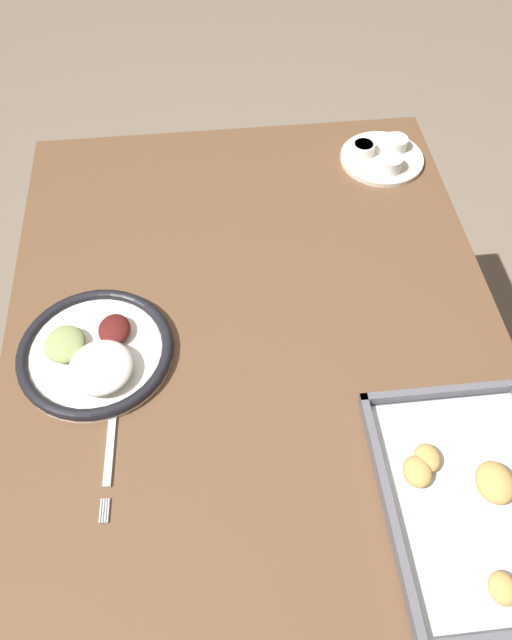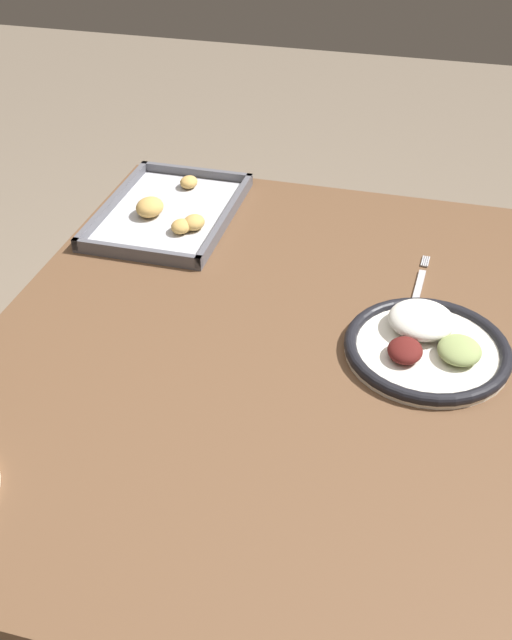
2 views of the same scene
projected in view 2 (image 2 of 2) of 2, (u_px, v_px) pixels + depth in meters
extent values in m
plane|color=#7A6B59|center=(255.00, 609.00, 1.66)|extent=(8.00, 8.00, 0.00)
cube|color=brown|center=(254.00, 346.00, 1.21)|extent=(1.12, 0.86, 0.03)
cylinder|color=brown|center=(467.00, 368.00, 1.75)|extent=(0.06, 0.06, 0.73)
cylinder|color=brown|center=(163.00, 318.00, 1.91)|extent=(0.06, 0.06, 0.73)
cylinder|color=white|center=(427.00, 351.00, 1.17)|extent=(0.26, 0.26, 0.01)
torus|color=black|center=(427.00, 348.00, 1.16)|extent=(0.26, 0.26, 0.02)
ellipsoid|color=silver|center=(421.00, 320.00, 1.19)|extent=(0.11, 0.11, 0.04)
ellipsoid|color=#511614|center=(405.00, 352.00, 1.13)|extent=(0.06, 0.05, 0.03)
ellipsoid|color=#8C9E5B|center=(459.00, 350.00, 1.14)|extent=(0.07, 0.07, 0.03)
cube|color=#B2B2B7|center=(417.00, 292.00, 1.30)|extent=(0.14, 0.02, 0.00)
cylinder|color=#B2B2B7|center=(428.00, 262.00, 1.38)|extent=(0.04, 0.00, 0.00)
cylinder|color=#B2B2B7|center=(426.00, 262.00, 1.38)|extent=(0.04, 0.00, 0.00)
cylinder|color=#B2B2B7|center=(424.00, 261.00, 1.38)|extent=(0.04, 0.00, 0.00)
cylinder|color=#B2B2B7|center=(422.00, 261.00, 1.38)|extent=(0.04, 0.00, 0.00)
cube|color=#595960|center=(169.00, 215.00, 1.52)|extent=(0.36, 0.26, 0.01)
cube|color=silver|center=(169.00, 213.00, 1.52)|extent=(0.33, 0.23, 0.00)
cube|color=#595960|center=(226.00, 217.00, 1.49)|extent=(0.36, 0.01, 0.02)
cube|color=#595960|center=(113.00, 202.00, 1.54)|extent=(0.36, 0.01, 0.02)
cube|color=#595960|center=(136.00, 253.00, 1.38)|extent=(0.01, 0.26, 0.02)
cube|color=#595960|center=(196.00, 173.00, 1.65)|extent=(0.01, 0.26, 0.02)
ellipsoid|color=tan|center=(150.00, 207.00, 1.50)|extent=(0.06, 0.05, 0.04)
ellipsoid|color=tan|center=(189.00, 182.00, 1.60)|extent=(0.04, 0.04, 0.02)
ellipsoid|color=tan|center=(194.00, 222.00, 1.46)|extent=(0.05, 0.04, 0.03)
ellipsoid|color=tan|center=(181.00, 226.00, 1.45)|extent=(0.04, 0.04, 0.02)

